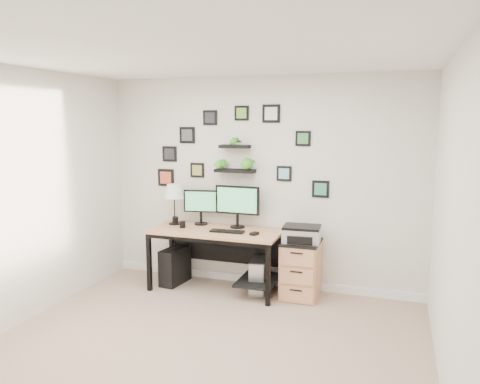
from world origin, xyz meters
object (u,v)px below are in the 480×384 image
at_px(pc_tower_grey, 258,276).
at_px(table_lamp, 174,192).
at_px(monitor_left, 201,204).
at_px(printer, 302,234).
at_px(monitor_right, 237,203).
at_px(file_cabinet, 301,269).
at_px(pc_tower_black, 175,266).
at_px(desk, 219,239).
at_px(mug, 182,224).

bearing_deg(pc_tower_grey, table_lamp, 177.32).
xyz_separation_m(monitor_left, printer, (1.33, -0.15, -0.24)).
height_order(monitor_left, printer, monitor_left).
bearing_deg(monitor_right, file_cabinet, -7.26).
height_order(pc_tower_black, file_cabinet, file_cabinet).
height_order(desk, pc_tower_black, desk).
distance_m(monitor_right, pc_tower_grey, 0.92).
relative_size(monitor_right, file_cabinet, 0.84).
distance_m(desk, monitor_left, 0.53).
distance_m(monitor_right, pc_tower_black, 1.16).
xyz_separation_m(monitor_left, pc_tower_black, (-0.29, -0.18, -0.78)).
bearing_deg(desk, table_lamp, 171.36).
bearing_deg(monitor_right, table_lamp, -175.50).
distance_m(monitor_right, mug, 0.73).
relative_size(desk, monitor_right, 2.83).
bearing_deg(table_lamp, mug, -40.26).
bearing_deg(monitor_right, printer, -9.11).
distance_m(monitor_right, file_cabinet, 1.10).
bearing_deg(monitor_left, desk, -30.05).
distance_m(desk, mug, 0.49).
distance_m(desk, pc_tower_black, 0.73).
relative_size(mug, pc_tower_black, 0.18).
distance_m(mug, file_cabinet, 1.54).
bearing_deg(pc_tower_black, printer, 8.22).
height_order(table_lamp, file_cabinet, table_lamp).
relative_size(desk, pc_tower_black, 3.48).
distance_m(table_lamp, pc_tower_black, 0.94).
relative_size(mug, printer, 0.19).
distance_m(mug, pc_tower_grey, 1.12).
bearing_deg(mug, monitor_right, 18.96).
bearing_deg(mug, file_cabinet, 4.50).
bearing_deg(pc_tower_black, pc_tower_grey, 9.48).
bearing_deg(file_cabinet, printer, -74.87).
height_order(desk, monitor_right, monitor_right).
relative_size(monitor_right, table_lamp, 1.10).
relative_size(mug, file_cabinet, 0.12).
bearing_deg(file_cabinet, pc_tower_black, -178.02).
bearing_deg(desk, file_cabinet, 3.31).
distance_m(monitor_left, pc_tower_black, 0.85).
relative_size(monitor_right, printer, 1.28).
bearing_deg(monitor_left, printer, -6.62).
xyz_separation_m(monitor_right, pc_tower_black, (-0.79, -0.16, -0.83)).
bearing_deg(table_lamp, pc_tower_grey, -2.68).
bearing_deg(monitor_left, pc_tower_black, -147.88).
bearing_deg(monitor_left, pc_tower_grey, -9.77).
bearing_deg(monitor_left, table_lamp, -165.32).
xyz_separation_m(desk, pc_tower_grey, (0.49, 0.05, -0.42)).
xyz_separation_m(monitor_left, monitor_right, (0.50, -0.02, 0.05)).
xyz_separation_m(desk, table_lamp, (-0.65, 0.10, 0.54)).
bearing_deg(monitor_right, mug, -161.04).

